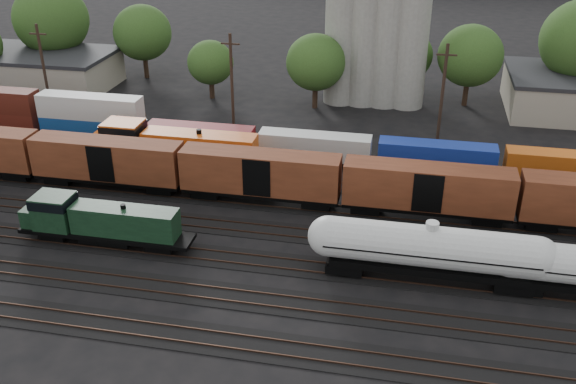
% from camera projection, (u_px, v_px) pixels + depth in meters
% --- Properties ---
extents(ground, '(600.00, 600.00, 0.00)m').
position_uv_depth(ground, '(297.00, 234.00, 56.21)').
color(ground, black).
extents(tracks, '(180.00, 33.20, 0.20)m').
position_uv_depth(tracks, '(297.00, 233.00, 56.19)').
color(tracks, black).
rests_on(tracks, ground).
extents(green_locomotive, '(15.04, 2.65, 3.98)m').
position_uv_depth(green_locomotive, '(96.00, 220.00, 53.69)').
color(green_locomotive, black).
rests_on(green_locomotive, ground).
extents(tank_car_a, '(18.75, 3.36, 4.91)m').
position_uv_depth(tank_car_a, '(430.00, 249.00, 48.56)').
color(tank_car_a, silver).
rests_on(tank_car_a, ground).
extents(orange_locomotive, '(19.65, 3.27, 4.91)m').
position_uv_depth(orange_locomotive, '(169.00, 147.00, 66.42)').
color(orange_locomotive, black).
rests_on(orange_locomotive, ground).
extents(boxcar_string, '(138.20, 2.90, 4.20)m').
position_uv_depth(boxcar_string, '(260.00, 173.00, 59.96)').
color(boxcar_string, black).
rests_on(boxcar_string, ground).
extents(container_wall, '(163.78, 2.60, 5.80)m').
position_uv_depth(container_wall, '(256.00, 139.00, 69.55)').
color(container_wall, black).
rests_on(container_wall, ground).
extents(grain_silo, '(13.40, 5.00, 29.00)m').
position_uv_depth(grain_silo, '(376.00, 20.00, 81.95)').
color(grain_silo, gray).
rests_on(grain_silo, ground).
extents(industrial_sheds, '(119.38, 17.26, 5.10)m').
position_uv_depth(industrial_sheds, '(396.00, 88.00, 84.66)').
color(industrial_sheds, '#9E937F').
rests_on(industrial_sheds, ground).
extents(tree_band, '(165.54, 21.36, 14.38)m').
position_uv_depth(tree_band, '(368.00, 46.00, 84.63)').
color(tree_band, black).
rests_on(tree_band, ground).
extents(utility_poles, '(122.20, 0.36, 12.00)m').
position_uv_depth(utility_poles, '(334.00, 89.00, 72.60)').
color(utility_poles, black).
rests_on(utility_poles, ground).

